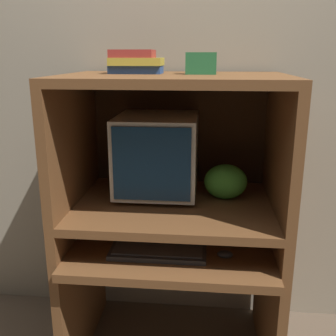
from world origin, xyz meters
name	(u,v)px	position (x,y,z in m)	size (l,w,h in m)	color
wall_back	(181,82)	(0.00, 0.73, 1.30)	(6.00, 0.06, 2.60)	gray
desk_base	(173,285)	(0.00, 0.29, 0.40)	(0.94, 0.72, 0.63)	brown
desk_monitor_shelf	(174,210)	(0.00, 0.33, 0.76)	(0.94, 0.67, 0.16)	brown
hutch_upper	(175,118)	(0.00, 0.37, 1.17)	(0.94, 0.67, 0.56)	brown
crt_monitor	(157,154)	(-0.09, 0.44, 0.99)	(0.37, 0.40, 0.37)	beige
keyboard	(158,251)	(-0.05, 0.15, 0.64)	(0.40, 0.17, 0.03)	#2D2D30
mouse	(225,254)	(0.23, 0.15, 0.65)	(0.06, 0.04, 0.03)	#28282B
snack_bag	(226,182)	(0.23, 0.41, 0.88)	(0.20, 0.15, 0.16)	green
book_stack	(135,62)	(-0.17, 0.41, 1.40)	(0.23, 0.17, 0.10)	navy
storage_box	(201,63)	(0.11, 0.38, 1.40)	(0.13, 0.11, 0.09)	#236638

